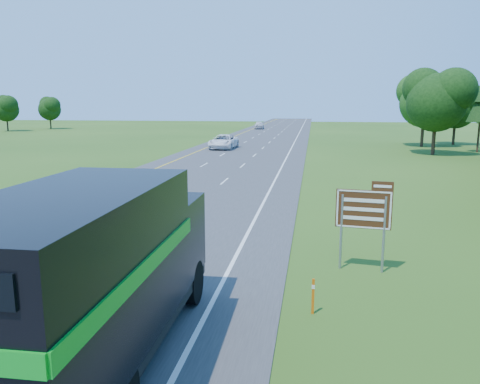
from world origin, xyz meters
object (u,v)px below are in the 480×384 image
Objects in this scene: white_suv at (224,142)px; exit_sign at (364,213)px; far_car at (259,125)px; horse_truck at (91,275)px.

exit_sign is (13.11, -42.85, 1.12)m from white_suv.
white_suv is 44.82m from exit_sign.
far_car is (-0.96, 48.28, -0.03)m from white_suv.
horse_truck is at bearing -122.80° from exit_sign.
horse_truck reaches higher than exit_sign.
exit_sign is at bearing -71.17° from white_suv.
far_car is at bearing 92.95° from white_suv.
exit_sign is (6.25, 7.33, -0.16)m from horse_truck.
exit_sign reaches higher than white_suv.
exit_sign is at bearing -85.39° from far_car.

